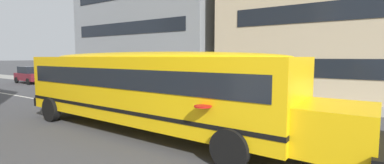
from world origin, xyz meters
name	(u,v)px	position (x,y,z in m)	size (l,w,h in m)	color
ground_plane	(151,119)	(0.00, 0.00, 0.00)	(400.00, 400.00, 0.00)	#424244
sidewalk_far	(229,97)	(0.00, 7.25, 0.01)	(120.00, 3.00, 0.01)	gray
lane_centreline	(151,119)	(0.00, 0.00, 0.00)	(110.00, 0.16, 0.01)	silver
school_bus	(148,85)	(1.24, -1.48, 1.64)	(12.37, 3.10, 2.75)	yellow
parked_car_silver_near_corner	(89,80)	(-10.54, 4.44, 0.84)	(3.96, 2.00, 1.64)	#B7BABF
parked_car_maroon_mid_block	(31,75)	(-20.18, 4.78, 0.84)	(3.98, 2.04, 1.64)	maroon
apartment_block_far_left	(171,4)	(-11.02, 15.30, 8.25)	(15.70, 13.14, 16.50)	gray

